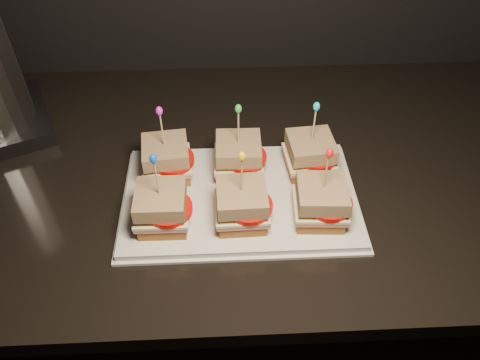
{
  "coord_description": "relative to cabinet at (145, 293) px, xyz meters",
  "views": [
    {
      "loc": [
        -0.03,
        0.95,
        1.54
      ],
      "look_at": [
        0.0,
        1.54,
        0.95
      ],
      "focal_mm": 35.0,
      "sensor_mm": 36.0,
      "label": 1
    }
  ],
  "objects": [
    {
      "name": "platter",
      "position": [
        0.25,
        -0.1,
        0.48
      ],
      "size": [
        0.42,
        0.26,
        0.02
      ],
      "primitive_type": "cube",
      "color": "silver",
      "rests_on": "granite_slab"
    },
    {
      "name": "sandwich_2_pick",
      "position": [
        0.39,
        -0.04,
        0.59
      ],
      "size": [
        0.0,
        0.0,
        0.09
      ],
      "primitive_type": "cylinder",
      "color": "tan",
      "rests_on": "sandwich_2_bread_top"
    },
    {
      "name": "sandwich_3_bread_top",
      "position": [
        0.12,
        -0.16,
        0.55
      ],
      "size": [
        0.08,
        0.08,
        0.03
      ],
      "primitive_type": "cube",
      "rotation": [
        0.0,
        0.0,
        -0.01
      ],
      "color": "brown",
      "rests_on": "sandwich_3_tomato"
    },
    {
      "name": "sandwich_5_frill",
      "position": [
        0.39,
        -0.16,
        0.63
      ],
      "size": [
        0.01,
        0.01,
        0.02
      ],
      "primitive_type": "ellipsoid",
      "color": "red",
      "rests_on": "sandwich_5_pick"
    },
    {
      "name": "sandwich_4_bread_bot",
      "position": [
        0.25,
        -0.16,
        0.5
      ],
      "size": [
        0.08,
        0.08,
        0.02
      ],
      "primitive_type": "cube",
      "rotation": [
        0.0,
        0.0,
        0.03
      ],
      "color": "brown",
      "rests_on": "platter"
    },
    {
      "name": "sandwich_0_bread_bot",
      "position": [
        0.12,
        -0.04,
        0.5
      ],
      "size": [
        0.09,
        0.09,
        0.02
      ],
      "primitive_type": "cube",
      "rotation": [
        0.0,
        0.0,
        0.11
      ],
      "color": "brown",
      "rests_on": "platter"
    },
    {
      "name": "sandwich_1_pick",
      "position": [
        0.25,
        -0.04,
        0.59
      ],
      "size": [
        0.0,
        0.0,
        0.09
      ],
      "primitive_type": "cylinder",
      "color": "tan",
      "rests_on": "sandwich_1_bread_top"
    },
    {
      "name": "sandwich_4_ham",
      "position": [
        0.25,
        -0.16,
        0.51
      ],
      "size": [
        0.09,
        0.09,
        0.01
      ],
      "primitive_type": "cube",
      "rotation": [
        0.0,
        0.0,
        0.03
      ],
      "color": "#C35658",
      "rests_on": "sandwich_4_bread_bot"
    },
    {
      "name": "sandwich_4_pick",
      "position": [
        0.25,
        -0.16,
        0.59
      ],
      "size": [
        0.0,
        0.0,
        0.09
      ],
      "primitive_type": "cylinder",
      "color": "tan",
      "rests_on": "sandwich_4_bread_top"
    },
    {
      "name": "sandwich_1_bread_top",
      "position": [
        0.25,
        -0.04,
        0.55
      ],
      "size": [
        0.08,
        0.08,
        0.03
      ],
      "primitive_type": "cube",
      "rotation": [
        0.0,
        0.0,
        -0.02
      ],
      "color": "brown",
      "rests_on": "sandwich_1_tomato"
    },
    {
      "name": "sandwich_2_tomato",
      "position": [
        0.4,
        -0.05,
        0.53
      ],
      "size": [
        0.08,
        0.08,
        0.01
      ],
      "primitive_type": "cylinder",
      "color": "#BA0E05",
      "rests_on": "sandwich_2_cheese"
    },
    {
      "name": "platter_rim",
      "position": [
        0.25,
        -0.1,
        0.47
      ],
      "size": [
        0.43,
        0.27,
        0.01
      ],
      "primitive_type": "cube",
      "color": "silver",
      "rests_on": "granite_slab"
    },
    {
      "name": "sandwich_0_pick",
      "position": [
        0.12,
        -0.04,
        0.59
      ],
      "size": [
        0.0,
        0.0,
        0.09
      ],
      "primitive_type": "cylinder",
      "color": "tan",
      "rests_on": "sandwich_0_bread_top"
    },
    {
      "name": "sandwich_1_frill",
      "position": [
        0.25,
        -0.04,
        0.63
      ],
      "size": [
        0.01,
        0.01,
        0.02
      ],
      "primitive_type": "ellipsoid",
      "color": "green",
      "rests_on": "sandwich_1_pick"
    },
    {
      "name": "sandwich_0_frill",
      "position": [
        0.12,
        -0.04,
        0.63
      ],
      "size": [
        0.01,
        0.01,
        0.02
      ],
      "primitive_type": "ellipsoid",
      "color": "#D316C4",
      "rests_on": "sandwich_0_pick"
    },
    {
      "name": "sandwich_4_frill",
      "position": [
        0.25,
        -0.16,
        0.63
      ],
      "size": [
        0.01,
        0.01,
        0.02
      ],
      "primitive_type": "ellipsoid",
      "color": "#FBBB03",
      "rests_on": "sandwich_4_pick"
    },
    {
      "name": "sandwich_3_cheese",
      "position": [
        0.12,
        -0.16,
        0.52
      ],
      "size": [
        0.09,
        0.09,
        0.01
      ],
      "primitive_type": "cube",
      "rotation": [
        0.0,
        0.0,
        -0.01
      ],
      "color": "#F2E7A0",
      "rests_on": "sandwich_3_ham"
    },
    {
      "name": "sandwich_2_ham",
      "position": [
        0.39,
        -0.04,
        0.51
      ],
      "size": [
        0.1,
        0.09,
        0.01
      ],
      "primitive_type": "cube",
      "rotation": [
        0.0,
        0.0,
        0.09
      ],
      "color": "#C35658",
      "rests_on": "sandwich_2_bread_bot"
    },
    {
      "name": "sandwich_1_ham",
      "position": [
        0.25,
        -0.04,
        0.51
      ],
      "size": [
        0.09,
        0.09,
        0.01
      ],
      "primitive_type": "cube",
      "rotation": [
        0.0,
        0.0,
        -0.02
      ],
      "color": "#C35658",
      "rests_on": "sandwich_1_bread_bot"
    },
    {
      "name": "sandwich_2_bread_bot",
      "position": [
        0.39,
        -0.04,
        0.5
      ],
      "size": [
        0.09,
        0.09,
        0.02
      ],
      "primitive_type": "cube",
      "rotation": [
        0.0,
        0.0,
        0.09
      ],
      "color": "brown",
      "rests_on": "platter"
    },
    {
      "name": "sandwich_0_cheese",
      "position": [
        0.12,
        -0.04,
        0.52
      ],
      "size": [
        0.1,
        0.1,
        0.01
      ],
      "primitive_type": "cube",
      "rotation": [
        0.0,
        0.0,
        0.11
      ],
      "color": "#F2E7A0",
      "rests_on": "sandwich_0_ham"
    },
    {
      "name": "sandwich_4_cheese",
      "position": [
        0.25,
        -0.16,
        0.52
      ],
      "size": [
        0.09,
        0.09,
        0.01
      ],
      "primitive_type": "cube",
      "rotation": [
        0.0,
        0.0,
        0.03
      ],
      "color": "#F2E7A0",
      "rests_on": "sandwich_4_ham"
    },
    {
      "name": "sandwich_0_tomato",
      "position": [
        0.13,
        -0.05,
        0.53
      ],
      "size": [
        0.08,
        0.08,
        0.01
      ],
      "primitive_type": "cylinder",
      "color": "#BA0E05",
      "rests_on": "sandwich_0_cheese"
    },
    {
      "name": "sandwich_3_ham",
      "position": [
        0.12,
        -0.16,
        0.51
      ],
      "size": [
        0.09,
        0.09,
        0.01
      ],
      "primitive_type": "cube",
      "rotation": [
        0.0,
        0.0,
        -0.01
      ],
      "color": "#C35658",
      "rests_on": "sandwich_3_bread_bot"
    },
    {
      "name": "sandwich_4_bread_top",
      "position": [
        0.25,
        -0.16,
        0.55
      ],
      "size": [
        0.08,
        0.08,
        0.03
      ],
      "primitive_type": "cube",
      "rotation": [
        0.0,
        0.0,
        0.03
      ],
      "color": "brown",
      "rests_on": "sandwich_4_tomato"
    },
    {
      "name": "sandwich_0_bread_top",
      "position": [
        0.12,
        -0.04,
        0.55
      ],
      "size": [
        0.09,
        0.09,
        0.03
      ],
      "primitive_type": "cube",
      "rotation": [
        0.0,
        0.0,
        0.11
      ],
      "color": "brown",
      "rests_on": "sandwich_0_tomato"
    },
    {
      "name": "sandwich_5_cheese",
      "position": [
        0.39,
        -0.16,
        0.52
      ],
      "size": [
        0.09,
        0.09,
        0.01
      ],
      "primitive_type": "cube",
      "rotation": [
        0.0,
        0.0,
        -0.06
      ],
      "color": "#F2E7A0",
      "rests_on": "sandwich_5_ham"
    },
    {
      "name": "sandwich_0_ham",
      "position": [
        0.12,
        -0.04,
        0.51
      ],
      "size": [
        0.1,
        0.09,
        0.01
      ],
      "primitive_type": "cube",
      "rotation": [
        0.0,
        0.0,
        0.11
      ],
      "color": "#C35658",
      "rests_on": "sandwich_0_bread_bot"
    },
    {
      "name": "sandwich_5_tomato",
      "position": [
        0.4,
        -0.17,
        0.53
      ],
      "size": [
        0.08,
        0.08,
        0.01
      ],
      "primitive_type": "cylinder",
      "color": "#BA0E05",
      "rests_on": "sandwich_5_cheese"
    },
    {
      "name": "sandwich_5_ham",
      "position": [
        0.39,
        -0.16,
        0.51
      ],
      "size": [
        0.09,
        0.09,
        0.01
      ],
      "primitive_type": "cube",
      "rotation": [
        0.0,
        0.0,
        -0.06
      ],
      "color": "#C35658",
      "rests_on": "sandwich_5_bread_bot"
    },
    {
      "name": "sandwich_4_tomato",
      "position": [
        0.26,
        -0.17,
        0.53
      ],
      "size": [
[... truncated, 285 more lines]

